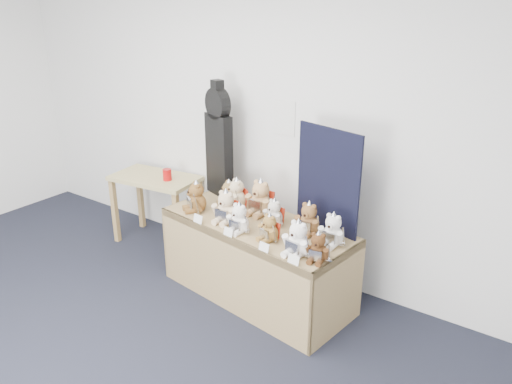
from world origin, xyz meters
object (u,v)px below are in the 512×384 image
Objects in this scene: teddy_back_left at (236,195)px; teddy_back_right at (308,220)px; red_cup at (167,175)px; teddy_front_far_left at (196,198)px; teddy_back_centre_right at (274,213)px; display_table at (251,242)px; teddy_front_left at (226,208)px; teddy_front_far_right at (297,240)px; teddy_back_end at (332,231)px; teddy_front_centre at (239,219)px; teddy_front_right at (269,229)px; side_table at (156,188)px; teddy_back_centre_left at (260,199)px; teddy_front_end at (318,248)px; teddy_back_far_left at (228,194)px; guitar_case at (219,141)px.

teddy_back_left is 1.02× the size of teddy_back_right.
teddy_front_far_left is at bearing -26.21° from red_cup.
red_cup is 0.46× the size of teddy_back_centre_right.
teddy_front_left reaches higher than display_table.
teddy_front_far_right reaches higher than teddy_front_far_left.
teddy_back_end is (0.54, -0.04, 0.01)m from teddy_back_centre_right.
red_cup is at bearing 173.44° from display_table.
teddy_front_centre is 0.27m from teddy_front_right.
side_table is 3.44× the size of teddy_front_centre.
teddy_back_centre_left reaches higher than teddy_front_centre.
teddy_front_right is (0.82, -0.10, -0.02)m from teddy_front_far_left.
teddy_front_far_right reaches higher than teddy_front_right.
teddy_front_right is at bearing -19.08° from display_table.
teddy_back_centre_left is at bearing 140.21° from teddy_front_end.
teddy_front_far_right reaches higher than teddy_back_end.
teddy_front_right is (0.47, -0.07, -0.03)m from teddy_front_left.
teddy_back_far_left is (-0.34, -0.00, -0.03)m from teddy_back_centre_left.
teddy_front_far_left reaches higher than side_table.
teddy_back_far_left is (-0.96, 0.44, -0.02)m from teddy_front_far_right.
red_cup is 0.38× the size of teddy_front_far_right.
teddy_front_left reaches higher than side_table.
teddy_front_left is 1.07× the size of teddy_back_right.
teddy_back_left reaches higher than teddy_front_end.
teddy_front_far_right is 0.31m from teddy_back_end.
teddy_back_left is (0.23, 0.26, -0.00)m from teddy_front_far_left.
guitar_case reaches higher than teddy_front_far_right.
teddy_back_centre_left reaches higher than red_cup.
side_table is 1.86m from teddy_back_right.
teddy_back_far_left is at bearing 178.18° from teddy_back_centre_right.
teddy_front_left reaches higher than teddy_back_end.
teddy_front_far_left is 1.15× the size of teddy_back_far_left.
teddy_back_centre_right is at bearing -175.58° from teddy_back_right.
guitar_case is at bearing 131.18° from teddy_front_left.
teddy_front_centre reaches higher than teddy_front_end.
teddy_back_right reaches higher than teddy_front_right.
teddy_back_end is at bearing 21.93° from teddy_back_left.
teddy_front_far_right reaches higher than teddy_back_far_left.
teddy_front_far_left is 0.96× the size of teddy_front_left.
teddy_front_right is at bearing -54.86° from teddy_back_centre_right.
side_table is 0.98m from guitar_case.
teddy_front_far_right is (0.55, -0.20, 0.27)m from display_table.
teddy_back_centre_right is (0.15, 0.26, -0.01)m from teddy_front_centre.
teddy_back_centre_right is at bearing 131.54° from teddy_front_right.
side_table is 1.09m from teddy_back_left.
teddy_back_right is at bearing 23.88° from teddy_back_left.
teddy_front_far_left is 1.03× the size of teddy_back_right.
display_table is at bearing -128.68° from teddy_back_centre_right.
red_cup is at bearing -153.14° from teddy_back_left.
teddy_front_far_right is at bearing 172.11° from teddy_front_end.
teddy_front_left is 1.26× the size of teddy_front_end.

